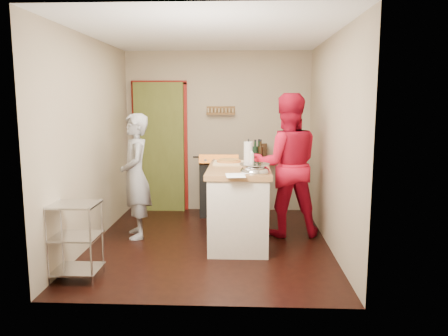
{
  "coord_description": "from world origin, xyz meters",
  "views": [
    {
      "loc": [
        0.42,
        -5.4,
        1.81
      ],
      "look_at": [
        0.18,
        0.0,
        0.98
      ],
      "focal_mm": 35.0,
      "sensor_mm": 36.0,
      "label": 1
    }
  ],
  "objects": [
    {
      "name": "ceiling",
      "position": [
        0.0,
        0.0,
        2.61
      ],
      "size": [
        3.0,
        3.5,
        0.02
      ],
      "primitive_type": "cube",
      "color": "white",
      "rests_on": "back_wall"
    },
    {
      "name": "person_stripe",
      "position": [
        -1.0,
        0.22,
        0.82
      ],
      "size": [
        0.57,
        0.7,
        1.65
      ],
      "primitive_type": "imported",
      "rotation": [
        0.0,
        0.0,
        -1.24
      ],
      "color": "silver",
      "rests_on": "ground"
    },
    {
      "name": "person_red",
      "position": [
        1.0,
        0.42,
        0.95
      ],
      "size": [
        0.99,
        0.8,
        1.91
      ],
      "primitive_type": "imported",
      "rotation": [
        0.0,
        0.0,
        3.23
      ],
      "color": "#AE0B24",
      "rests_on": "ground"
    },
    {
      "name": "left_wall",
      "position": [
        -1.5,
        0.0,
        1.3
      ],
      "size": [
        0.04,
        3.5,
        2.6
      ],
      "primitive_type": "cube",
      "color": "gray",
      "rests_on": "ground"
    },
    {
      "name": "right_wall",
      "position": [
        1.5,
        0.0,
        1.3
      ],
      "size": [
        0.04,
        3.5,
        2.6
      ],
      "primitive_type": "cube",
      "color": "gray",
      "rests_on": "ground"
    },
    {
      "name": "stove",
      "position": [
        0.05,
        1.42,
        0.45
      ],
      "size": [
        0.6,
        0.63,
        1.0
      ],
      "color": "black",
      "rests_on": "ground"
    },
    {
      "name": "floor",
      "position": [
        0.0,
        0.0,
        0.0
      ],
      "size": [
        3.5,
        3.5,
        0.0
      ],
      "primitive_type": "plane",
      "color": "black",
      "rests_on": "ground"
    },
    {
      "name": "island",
      "position": [
        0.37,
        0.03,
        0.52
      ],
      "size": [
        0.77,
        1.44,
        1.29
      ],
      "color": "beige",
      "rests_on": "ground"
    },
    {
      "name": "wire_shelving",
      "position": [
        -1.28,
        -1.2,
        0.44
      ],
      "size": [
        0.48,
        0.4,
        0.8
      ],
      "color": "silver",
      "rests_on": "ground"
    },
    {
      "name": "back_wall",
      "position": [
        -0.64,
        1.78,
        1.13
      ],
      "size": [
        3.0,
        0.44,
        2.6
      ],
      "color": "gray",
      "rests_on": "ground"
    }
  ]
}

